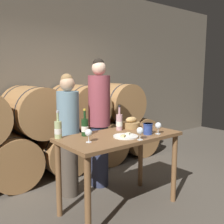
% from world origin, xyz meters
% --- Properties ---
extents(ground_plane, '(10.00, 10.00, 0.00)m').
position_xyz_m(ground_plane, '(0.00, 0.00, 0.00)').
color(ground_plane, '#564F44').
extents(stone_wall_back, '(10.00, 0.12, 3.20)m').
position_xyz_m(stone_wall_back, '(0.00, 2.16, 1.60)').
color(stone_wall_back, '#706656').
rests_on(stone_wall_back, ground_plane).
extents(barrel_stack, '(3.98, 0.94, 1.42)m').
position_xyz_m(barrel_stack, '(-0.00, 1.57, 0.67)').
color(barrel_stack, '#9E7042').
rests_on(barrel_stack, ground_plane).
extents(tasting_table, '(1.40, 0.71, 0.90)m').
position_xyz_m(tasting_table, '(0.00, 0.00, 0.76)').
color(tasting_table, brown).
rests_on(tasting_table, ground_plane).
extents(person_left, '(0.28, 0.28, 1.60)m').
position_xyz_m(person_left, '(-0.29, 0.67, 0.83)').
color(person_left, '#4C4238').
rests_on(person_left, ground_plane).
extents(person_right, '(0.30, 0.30, 1.81)m').
position_xyz_m(person_right, '(0.20, 0.67, 0.94)').
color(person_right, '#2D334C').
rests_on(person_right, ground_plane).
extents(wine_bottle_red, '(0.08, 0.08, 0.31)m').
position_xyz_m(wine_bottle_red, '(-0.34, 0.21, 1.00)').
color(wine_bottle_red, '#193819').
rests_on(wine_bottle_red, tasting_table).
extents(wine_bottle_white, '(0.08, 0.08, 0.30)m').
position_xyz_m(wine_bottle_white, '(-0.62, 0.31, 1.00)').
color(wine_bottle_white, '#ADBC7F').
rests_on(wine_bottle_white, tasting_table).
extents(wine_bottle_rose, '(0.08, 0.08, 0.31)m').
position_xyz_m(wine_bottle_rose, '(0.16, 0.20, 1.00)').
color(wine_bottle_rose, '#BC8E93').
rests_on(wine_bottle_rose, tasting_table).
extents(blue_crock, '(0.11, 0.11, 0.13)m').
position_xyz_m(blue_crock, '(0.28, -0.18, 0.97)').
color(blue_crock, navy).
rests_on(blue_crock, tasting_table).
extents(bread_basket, '(0.22, 0.22, 0.15)m').
position_xyz_m(bread_basket, '(0.37, 0.20, 0.96)').
color(bread_basket, olive).
rests_on(bread_basket, tasting_table).
extents(cheese_plate, '(0.28, 0.28, 0.04)m').
position_xyz_m(cheese_plate, '(-0.01, -0.12, 0.91)').
color(cheese_plate, white).
rests_on(cheese_plate, tasting_table).
extents(wine_glass_far_left, '(0.08, 0.08, 0.14)m').
position_xyz_m(wine_glass_far_left, '(-0.46, -0.04, 1.00)').
color(wine_glass_far_left, white).
rests_on(wine_glass_far_left, tasting_table).
extents(wine_glass_left, '(0.08, 0.08, 0.14)m').
position_xyz_m(wine_glass_left, '(0.03, -0.31, 1.00)').
color(wine_glass_left, white).
rests_on(wine_glass_left, tasting_table).
extents(wine_glass_center, '(0.08, 0.08, 0.14)m').
position_xyz_m(wine_glass_center, '(0.38, -0.25, 1.00)').
color(wine_glass_center, white).
rests_on(wine_glass_center, tasting_table).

